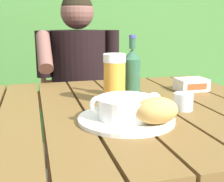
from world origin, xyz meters
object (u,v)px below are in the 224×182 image
(bread_roll, at_px, (156,110))
(soup_bowl, at_px, (126,107))
(water_glass_small, at_px, (183,102))
(table_knife, at_px, (163,109))
(butter_tub, at_px, (191,84))
(person_eating, at_px, (79,80))
(beer_bottle, at_px, (132,72))
(serving_plate, at_px, (126,119))
(chair_near_diner, at_px, (76,109))
(beer_glass, at_px, (114,78))

(bread_roll, bearing_deg, soup_bowl, 130.60)
(water_glass_small, distance_m, table_knife, 0.07)
(water_glass_small, height_order, butter_tub, water_glass_small)
(person_eating, bearing_deg, beer_bottle, -79.99)
(person_eating, bearing_deg, butter_tub, -54.70)
(serving_plate, bearing_deg, chair_near_diner, 90.02)
(bread_roll, bearing_deg, person_eating, 94.01)
(butter_tub, bearing_deg, serving_plate, -141.23)
(person_eating, bearing_deg, serving_plate, -89.78)
(person_eating, xyz_separation_m, beer_glass, (0.03, -0.67, 0.13))
(water_glass_small, bearing_deg, table_knife, 166.13)
(chair_near_diner, distance_m, bread_roll, 1.21)
(beer_glass, distance_m, water_glass_small, 0.26)
(beer_glass, distance_m, table_knife, 0.21)
(person_eating, height_order, serving_plate, person_eating)
(serving_plate, relative_size, table_knife, 1.79)
(beer_bottle, bearing_deg, soup_bowl, -111.98)
(serving_plate, relative_size, butter_tub, 2.28)
(chair_near_diner, distance_m, table_knife, 1.06)
(bread_roll, distance_m, beer_glass, 0.29)
(bread_roll, bearing_deg, chair_near_diner, 93.17)
(person_eating, xyz_separation_m, bread_roll, (0.07, -0.96, 0.09))
(person_eating, bearing_deg, water_glass_small, -74.96)
(soup_bowl, height_order, bread_roll, bread_roll)
(beer_bottle, xyz_separation_m, table_knife, (0.05, -0.19, -0.10))
(person_eating, relative_size, soup_bowl, 5.43)
(bread_roll, height_order, butter_tub, bread_roll)
(water_glass_small, height_order, table_knife, water_glass_small)
(butter_tub, height_order, table_knife, butter_tub)
(bread_roll, xyz_separation_m, beer_bottle, (0.04, 0.34, 0.05))
(person_eating, xyz_separation_m, butter_tub, (0.40, -0.57, 0.07))
(person_eating, height_order, butter_tub, person_eating)
(person_eating, bearing_deg, chair_near_diner, 89.16)
(table_knife, bearing_deg, soup_bowl, -154.27)
(bread_roll, distance_m, water_glass_small, 0.21)
(bread_roll, xyz_separation_m, butter_tub, (0.33, 0.39, -0.02))
(beer_glass, height_order, butter_tub, beer_glass)
(butter_tub, bearing_deg, table_knife, -134.76)
(chair_near_diner, distance_m, beer_glass, 0.95)
(beer_bottle, bearing_deg, serving_plate, -111.98)
(bread_roll, bearing_deg, table_knife, 58.60)
(serving_plate, height_order, water_glass_small, water_glass_small)
(serving_plate, distance_m, soup_bowl, 0.04)
(chair_near_diner, relative_size, beer_glass, 5.27)
(bread_roll, xyz_separation_m, beer_glass, (-0.04, 0.29, 0.04))
(chair_near_diner, relative_size, beer_bottle, 3.89)
(butter_tub, bearing_deg, bread_roll, -130.28)
(butter_tub, distance_m, table_knife, 0.35)
(chair_near_diner, bearing_deg, person_eating, -90.84)
(beer_glass, bearing_deg, table_knife, -46.10)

